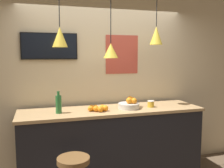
# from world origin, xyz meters

# --- Properties ---
(back_wall) EXTENTS (8.00, 0.06, 2.90)m
(back_wall) POSITION_xyz_m (0.00, 1.16, 1.45)
(back_wall) COLOR beige
(back_wall) RESTS_ON ground_plane
(service_counter) EXTENTS (2.54, 0.68, 1.06)m
(service_counter) POSITION_xyz_m (0.00, 0.71, 0.53)
(service_counter) COLOR black
(service_counter) RESTS_ON ground_plane
(fruit_bowl) EXTENTS (0.30, 0.30, 0.16)m
(fruit_bowl) POSITION_xyz_m (0.24, 0.66, 1.12)
(fruit_bowl) COLOR beige
(fruit_bowl) RESTS_ON service_counter
(orange_pile) EXTENTS (0.27, 0.22, 0.08)m
(orange_pile) POSITION_xyz_m (-0.22, 0.63, 1.10)
(orange_pile) COLOR orange
(orange_pile) RESTS_ON service_counter
(juice_bottle) EXTENTS (0.08, 0.08, 0.29)m
(juice_bottle) POSITION_xyz_m (-0.73, 0.66, 1.18)
(juice_bottle) COLOR #286B33
(juice_bottle) RESTS_ON service_counter
(spread_jar) EXTENTS (0.10, 0.10, 0.09)m
(spread_jar) POSITION_xyz_m (0.57, 0.66, 1.10)
(spread_jar) COLOR gold
(spread_jar) RESTS_ON service_counter
(pendant_lamp_left) EXTENTS (0.20, 0.20, 0.90)m
(pendant_lamp_left) POSITION_xyz_m (-0.69, 0.77, 2.04)
(pendant_lamp_left) COLOR black
(pendant_lamp_middle) EXTENTS (0.21, 0.21, 1.04)m
(pendant_lamp_middle) POSITION_xyz_m (0.00, 0.77, 1.87)
(pendant_lamp_middle) COLOR black
(pendant_lamp_right) EXTENTS (0.18, 0.18, 0.85)m
(pendant_lamp_right) POSITION_xyz_m (0.69, 0.77, 2.09)
(pendant_lamp_right) COLOR black
(mounted_tv) EXTENTS (0.78, 0.04, 0.37)m
(mounted_tv) POSITION_xyz_m (-0.80, 1.11, 1.93)
(mounted_tv) COLOR black
(wall_poster) EXTENTS (0.52, 0.01, 0.59)m
(wall_poster) POSITION_xyz_m (0.29, 1.12, 1.81)
(wall_poster) COLOR #C64C3D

